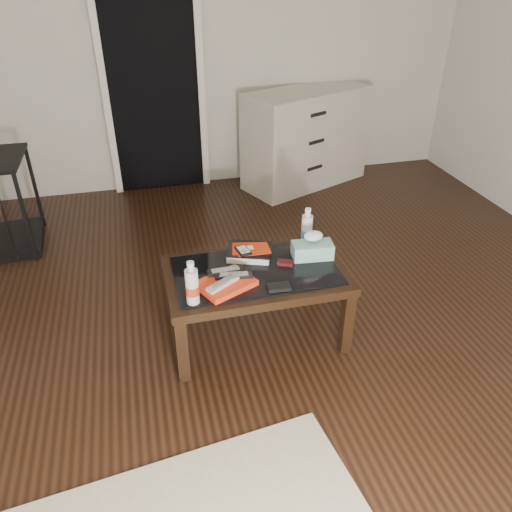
% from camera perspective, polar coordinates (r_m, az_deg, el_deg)
% --- Properties ---
extents(ground, '(5.00, 5.00, 0.00)m').
position_cam_1_polar(ground, '(2.99, 1.64, -9.87)').
color(ground, black).
rests_on(ground, ground).
extents(room_shell, '(5.00, 5.00, 5.00)m').
position_cam_1_polar(room_shell, '(2.27, 2.30, 22.47)').
color(room_shell, beige).
rests_on(room_shell, ground).
extents(doorway, '(0.90, 0.08, 2.07)m').
position_cam_1_polar(doorway, '(4.72, -11.72, 19.30)').
color(doorway, black).
rests_on(doorway, ground).
extents(coffee_table, '(1.00, 0.60, 0.46)m').
position_cam_1_polar(coffee_table, '(2.81, -0.02, -2.71)').
color(coffee_table, black).
rests_on(coffee_table, ground).
extents(dresser, '(1.30, 0.93, 0.90)m').
position_cam_1_polar(dresser, '(4.91, 5.72, 13.27)').
color(dresser, beige).
rests_on(dresser, ground).
extents(magazines, '(0.34, 0.31, 0.03)m').
position_cam_1_polar(magazines, '(2.64, -3.47, -3.16)').
color(magazines, red).
rests_on(magazines, coffee_table).
extents(remote_silver, '(0.20, 0.15, 0.02)m').
position_cam_1_polar(remote_silver, '(2.60, -3.76, -3.10)').
color(remote_silver, '#B6B6BB').
rests_on(remote_silver, magazines).
extents(remote_black_front, '(0.21, 0.08, 0.02)m').
position_cam_1_polar(remote_black_front, '(2.66, -2.54, -2.21)').
color(remote_black_front, black).
rests_on(remote_black_front, magazines).
extents(remote_black_back, '(0.20, 0.05, 0.02)m').
position_cam_1_polar(remote_black_back, '(2.70, -3.51, -1.68)').
color(remote_black_back, black).
rests_on(remote_black_back, magazines).
extents(textbook, '(0.30, 0.27, 0.05)m').
position_cam_1_polar(textbook, '(2.89, -0.75, 0.42)').
color(textbook, black).
rests_on(textbook, coffee_table).
extents(dvd_mailers, '(0.21, 0.17, 0.01)m').
position_cam_1_polar(dvd_mailers, '(2.88, -0.82, 0.90)').
color(dvd_mailers, red).
rests_on(dvd_mailers, textbook).
extents(ipod, '(0.08, 0.11, 0.02)m').
position_cam_1_polar(ipod, '(2.83, -1.48, 0.63)').
color(ipod, black).
rests_on(ipod, dvd_mailers).
extents(flip_phone, '(0.10, 0.08, 0.02)m').
position_cam_1_polar(flip_phone, '(2.82, 3.40, -0.78)').
color(flip_phone, black).
rests_on(flip_phone, coffee_table).
extents(wallet, '(0.12, 0.08, 0.02)m').
position_cam_1_polar(wallet, '(2.62, 2.61, -3.57)').
color(wallet, black).
rests_on(wallet, coffee_table).
extents(water_bottle_left, '(0.08, 0.08, 0.24)m').
position_cam_1_polar(water_bottle_left, '(2.48, -7.35, -3.03)').
color(water_bottle_left, silver).
rests_on(water_bottle_left, coffee_table).
extents(water_bottle_right, '(0.08, 0.08, 0.24)m').
position_cam_1_polar(water_bottle_right, '(2.97, 5.85, 3.36)').
color(water_bottle_right, white).
rests_on(water_bottle_right, coffee_table).
extents(tissue_box, '(0.24, 0.14, 0.09)m').
position_cam_1_polar(tissue_box, '(2.88, 6.45, 0.65)').
color(tissue_box, teal).
rests_on(tissue_box, coffee_table).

